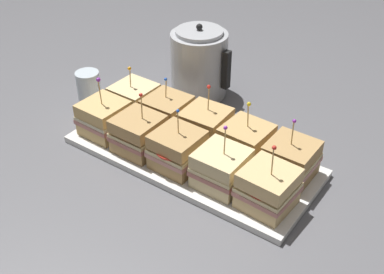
{
  "coord_description": "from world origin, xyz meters",
  "views": [
    {
      "loc": [
        0.6,
        -0.85,
        0.8
      ],
      "look_at": [
        0.0,
        0.0,
        0.07
      ],
      "focal_mm": 45.0,
      "sensor_mm": 36.0,
      "label": 1
    }
  ],
  "objects_px": {
    "serving_platter": "(192,155)",
    "sandwich_back_far_right": "(291,160)",
    "sandwich_front_far_left": "(104,118)",
    "sandwich_front_far_right": "(268,188)",
    "sandwich_front_right": "(221,168)",
    "sandwich_back_right": "(246,142)",
    "sandwich_back_far_left": "(134,100)",
    "kettle_steel": "(199,63)",
    "sandwich_back_left": "(167,113)",
    "sandwich_front_center": "(178,150)",
    "drinking_glass": "(89,87)",
    "sandwich_back_center": "(206,127)",
    "sandwich_front_left": "(138,134)"
  },
  "relations": [
    {
      "from": "serving_platter",
      "to": "drinking_glass",
      "type": "bearing_deg",
      "value": 172.36
    },
    {
      "from": "sandwich_back_left",
      "to": "sandwich_back_right",
      "type": "bearing_deg",
      "value": 1.08
    },
    {
      "from": "sandwich_front_center",
      "to": "sandwich_front_far_right",
      "type": "relative_size",
      "value": 0.94
    },
    {
      "from": "serving_platter",
      "to": "sandwich_front_far_left",
      "type": "height_order",
      "value": "sandwich_front_far_left"
    },
    {
      "from": "sandwich_front_right",
      "to": "sandwich_back_far_right",
      "type": "relative_size",
      "value": 1.04
    },
    {
      "from": "sandwich_front_far_left",
      "to": "sandwich_front_left",
      "type": "xyz_separation_m",
      "value": [
        0.13,
        -0.01,
        0.0
      ]
    },
    {
      "from": "sandwich_front_center",
      "to": "kettle_steel",
      "type": "bearing_deg",
      "value": 116.88
    },
    {
      "from": "sandwich_front_far_right",
      "to": "sandwich_back_left",
      "type": "xyz_separation_m",
      "value": [
        -0.39,
        0.13,
        -0.0
      ]
    },
    {
      "from": "sandwich_front_right",
      "to": "sandwich_back_right",
      "type": "xyz_separation_m",
      "value": [
        -0.01,
        0.13,
        0.0
      ]
    },
    {
      "from": "sandwich_back_far_left",
      "to": "sandwich_back_left",
      "type": "xyz_separation_m",
      "value": [
        0.12,
        0.0,
        -0.0
      ]
    },
    {
      "from": "serving_platter",
      "to": "sandwich_front_left",
      "type": "xyz_separation_m",
      "value": [
        -0.13,
        -0.07,
        0.06
      ]
    },
    {
      "from": "sandwich_back_far_left",
      "to": "sandwich_back_right",
      "type": "distance_m",
      "value": 0.38
    },
    {
      "from": "sandwich_front_far_right",
      "to": "sandwich_back_far_right",
      "type": "bearing_deg",
      "value": 92.22
    },
    {
      "from": "sandwich_back_center",
      "to": "sandwich_front_left",
      "type": "bearing_deg",
      "value": -134.89
    },
    {
      "from": "sandwich_front_left",
      "to": "sandwich_front_far_right",
      "type": "bearing_deg",
      "value": 0.53
    },
    {
      "from": "sandwich_back_far_left",
      "to": "kettle_steel",
      "type": "xyz_separation_m",
      "value": [
        0.07,
        0.24,
        0.04
      ]
    },
    {
      "from": "kettle_steel",
      "to": "sandwich_back_far_right",
      "type": "bearing_deg",
      "value": -28.36
    },
    {
      "from": "sandwich_back_far_right",
      "to": "drinking_glass",
      "type": "height_order",
      "value": "sandwich_back_far_right"
    },
    {
      "from": "serving_platter",
      "to": "sandwich_back_far_right",
      "type": "height_order",
      "value": "sandwich_back_far_right"
    },
    {
      "from": "sandwich_front_right",
      "to": "sandwich_back_left",
      "type": "xyz_separation_m",
      "value": [
        -0.26,
        0.12,
        -0.0
      ]
    },
    {
      "from": "sandwich_front_center",
      "to": "sandwich_back_left",
      "type": "xyz_separation_m",
      "value": [
        -0.13,
        0.13,
        -0.0
      ]
    },
    {
      "from": "sandwich_front_left",
      "to": "sandwich_back_far_right",
      "type": "bearing_deg",
      "value": 19.33
    },
    {
      "from": "sandwich_front_left",
      "to": "sandwich_front_center",
      "type": "relative_size",
      "value": 1.04
    },
    {
      "from": "sandwich_front_far_left",
      "to": "kettle_steel",
      "type": "bearing_deg",
      "value": 78.61
    },
    {
      "from": "sandwich_front_far_left",
      "to": "sandwich_front_far_right",
      "type": "xyz_separation_m",
      "value": [
        0.52,
        -0.0,
        0.0
      ]
    },
    {
      "from": "serving_platter",
      "to": "kettle_steel",
      "type": "bearing_deg",
      "value": 121.49
    },
    {
      "from": "sandwich_front_center",
      "to": "drinking_glass",
      "type": "relative_size",
      "value": 1.67
    },
    {
      "from": "sandwich_front_center",
      "to": "sandwich_front_right",
      "type": "xyz_separation_m",
      "value": [
        0.13,
        0.0,
        -0.0
      ]
    },
    {
      "from": "sandwich_back_left",
      "to": "sandwich_back_far_right",
      "type": "relative_size",
      "value": 0.93
    },
    {
      "from": "sandwich_back_left",
      "to": "sandwich_front_left",
      "type": "bearing_deg",
      "value": -88.89
    },
    {
      "from": "sandwich_back_center",
      "to": "sandwich_back_right",
      "type": "relative_size",
      "value": 1.03
    },
    {
      "from": "sandwich_back_far_left",
      "to": "sandwich_back_left",
      "type": "distance_m",
      "value": 0.12
    },
    {
      "from": "sandwich_front_far_left",
      "to": "sandwich_back_far_left",
      "type": "xyz_separation_m",
      "value": [
        0.01,
        0.12,
        -0.0
      ]
    },
    {
      "from": "sandwich_front_right",
      "to": "sandwich_front_left",
      "type": "bearing_deg",
      "value": -178.58
    },
    {
      "from": "sandwich_back_far_left",
      "to": "sandwich_back_right",
      "type": "height_order",
      "value": "sandwich_back_right"
    },
    {
      "from": "sandwich_back_left",
      "to": "sandwich_back_far_right",
      "type": "xyz_separation_m",
      "value": [
        0.38,
        0.0,
        0.0
      ]
    },
    {
      "from": "sandwich_back_center",
      "to": "sandwich_back_right",
      "type": "height_order",
      "value": "sandwich_back_center"
    },
    {
      "from": "sandwich_back_far_right",
      "to": "sandwich_back_right",
      "type": "bearing_deg",
      "value": 179.69
    },
    {
      "from": "sandwich_front_center",
      "to": "sandwich_front_right",
      "type": "height_order",
      "value": "sandwich_front_right"
    },
    {
      "from": "sandwich_front_right",
      "to": "sandwich_front_center",
      "type": "bearing_deg",
      "value": -178.45
    },
    {
      "from": "sandwich_front_center",
      "to": "drinking_glass",
      "type": "bearing_deg",
      "value": 164.43
    },
    {
      "from": "sandwich_back_center",
      "to": "kettle_steel",
      "type": "bearing_deg",
      "value": 128.25
    },
    {
      "from": "sandwich_front_right",
      "to": "sandwich_back_far_right",
      "type": "distance_m",
      "value": 0.18
    },
    {
      "from": "sandwich_front_right",
      "to": "sandwich_back_right",
      "type": "distance_m",
      "value": 0.13
    },
    {
      "from": "sandwich_front_left",
      "to": "sandwich_back_far_left",
      "type": "relative_size",
      "value": 1.1
    },
    {
      "from": "sandwich_back_far_left",
      "to": "kettle_steel",
      "type": "distance_m",
      "value": 0.25
    },
    {
      "from": "sandwich_back_right",
      "to": "kettle_steel",
      "type": "bearing_deg",
      "value": 142.79
    },
    {
      "from": "sandwich_front_center",
      "to": "sandwich_front_far_right",
      "type": "xyz_separation_m",
      "value": [
        0.26,
        0.0,
        0.0
      ]
    },
    {
      "from": "drinking_glass",
      "to": "sandwich_front_center",
      "type": "bearing_deg",
      "value": -15.57
    },
    {
      "from": "sandwich_front_center",
      "to": "sandwich_front_right",
      "type": "relative_size",
      "value": 0.97
    }
  ]
}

